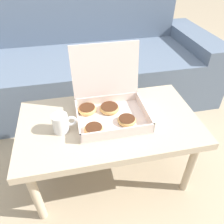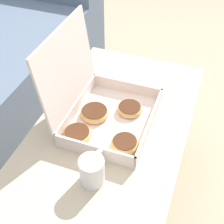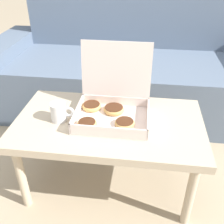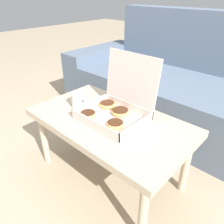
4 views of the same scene
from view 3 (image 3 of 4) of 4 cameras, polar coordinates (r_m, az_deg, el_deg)
The scene contains 5 objects.
ground_plane at distance 1.66m, azimuth -0.13°, elevation -12.36°, with size 12.00×12.00×0.00m, color tan.
couch at distance 2.20m, azimuth 2.81°, elevation 9.15°, with size 2.17×0.88×0.94m.
coffee_table at distance 1.34m, azimuth -0.71°, elevation -3.64°, with size 0.94×0.54×0.43m.
pastry_box at distance 1.32m, azimuth -0.56°, elevation 1.39°, with size 0.36×0.33×0.35m.
coffee_mug at distance 1.32m, azimuth -11.41°, elevation 0.02°, with size 0.12×0.08×0.10m.
Camera 3 is at (0.16, -1.17, 1.17)m, focal length 42.00 mm.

